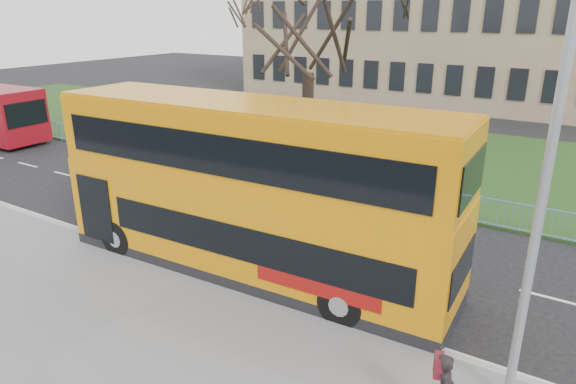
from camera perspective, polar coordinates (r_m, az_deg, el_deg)
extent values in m
plane|color=black|center=(16.66, -6.24, -6.89)|extent=(120.00, 120.00, 0.00)
cube|color=slate|center=(12.87, -26.00, -17.45)|extent=(80.00, 10.50, 0.12)
cube|color=#99999B|center=(15.59, -9.80, -8.75)|extent=(80.00, 0.20, 0.14)
cube|color=#1E3D16|center=(28.52, 11.74, 4.22)|extent=(80.00, 15.40, 0.08)
cube|color=#90745B|center=(48.78, 15.71, 18.43)|extent=(30.00, 15.00, 14.00)
cube|color=orange|center=(15.01, -4.04, -3.51)|extent=(12.02, 3.26, 2.22)
cube|color=orange|center=(14.55, -4.16, 1.20)|extent=(12.02, 3.26, 0.38)
cube|color=orange|center=(14.22, -4.28, 5.74)|extent=(11.96, 3.20, 1.99)
cube|color=black|center=(13.54, -5.03, -5.79)|extent=(9.20, 0.36, 0.97)
cube|color=black|center=(13.14, -7.72, 4.01)|extent=(10.97, 0.42, 1.08)
cylinder|color=black|center=(17.15, -18.38, -4.86)|extent=(1.19, 0.36, 1.18)
cylinder|color=black|center=(12.93, 5.91, -12.27)|extent=(1.19, 0.36, 1.18)
cylinder|color=gray|center=(9.75, 26.64, 0.79)|extent=(0.18, 0.18, 8.96)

